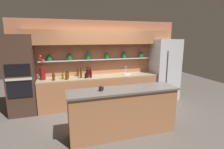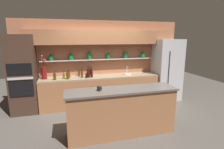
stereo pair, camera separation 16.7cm
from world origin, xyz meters
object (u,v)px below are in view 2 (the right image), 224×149
at_px(bottle_wine_4, 88,73).
at_px(bottle_wine_6, 92,74).
at_px(coffee_mug, 99,89).
at_px(bottle_spirit_7, 69,75).
at_px(oven_tower, 23,75).
at_px(bottle_spirit_0, 68,76).
at_px(bottle_oil_8, 64,76).
at_px(bottle_oil_11, 69,74).
at_px(bottle_spirit_2, 55,76).
at_px(bottle_spirit_10, 82,74).
at_px(sink_fixture, 128,74).
at_px(bottle_sauce_5, 86,76).
at_px(refrigerator, 167,70).
at_px(flower_vase, 44,72).
at_px(bottle_sauce_9, 89,74).
at_px(bottle_spirit_1, 79,73).
at_px(bottle_wine_3, 90,72).

relative_size(bottle_wine_4, bottle_wine_6, 1.07).
bearing_deg(coffee_mug, bottle_spirit_7, 107.14).
bearing_deg(oven_tower, bottle_spirit_0, -7.50).
relative_size(bottle_oil_8, bottle_oil_11, 0.94).
height_order(bottle_spirit_2, bottle_spirit_10, bottle_spirit_10).
bearing_deg(bottle_spirit_2, bottle_spirit_7, 19.18).
bearing_deg(bottle_spirit_0, bottle_oil_11, 79.39).
xyz_separation_m(sink_fixture, bottle_sauce_5, (-1.34, -0.17, 0.04)).
bearing_deg(refrigerator, bottle_oil_8, -179.63).
distance_m(flower_vase, bottle_sauce_9, 1.29).
relative_size(flower_vase, bottle_sauce_9, 4.22).
bearing_deg(bottle_spirit_0, bottle_spirit_10, 13.54).
xyz_separation_m(bottle_spirit_2, bottle_oil_11, (0.40, 0.24, -0.01)).
height_order(bottle_sauce_5, bottle_oil_11, bottle_oil_11).
relative_size(bottle_spirit_1, bottle_sauce_5, 1.44).
relative_size(refrigerator, bottle_spirit_10, 7.13).
relative_size(refrigerator, bottle_wine_4, 6.08).
relative_size(refrigerator, bottle_spirit_1, 8.71).
bearing_deg(bottle_spirit_10, oven_tower, 177.99).
distance_m(sink_fixture, bottle_spirit_2, 2.22).
bearing_deg(bottle_sauce_9, bottle_spirit_7, -168.23).
height_order(bottle_wine_4, bottle_wine_6, bottle_wine_4).
bearing_deg(bottle_spirit_2, oven_tower, 170.11).
relative_size(bottle_sauce_5, bottle_oil_11, 0.72).
xyz_separation_m(bottle_spirit_0, bottle_wine_3, (0.69, 0.34, 0.01)).
height_order(refrigerator, oven_tower, oven_tower).
height_order(bottle_wine_6, bottle_spirit_10, bottle_wine_6).
relative_size(sink_fixture, bottle_spirit_10, 0.95).
relative_size(flower_vase, bottle_oil_11, 3.08).
bearing_deg(bottle_wine_4, coffee_mug, -90.32).
relative_size(oven_tower, bottle_spirit_7, 8.95).
distance_m(bottle_sauce_5, bottle_spirit_10, 0.16).
bearing_deg(bottle_wine_3, refrigerator, -5.03).
relative_size(flower_vase, bottle_wine_6, 2.23).
distance_m(bottle_wine_3, bottle_oil_8, 0.84).
distance_m(bottle_spirit_1, coffee_mug, 1.98).
bearing_deg(bottle_oil_8, bottle_spirit_2, -160.43).
bearing_deg(bottle_wine_6, oven_tower, 177.17).
height_order(oven_tower, coffee_mug, oven_tower).
bearing_deg(bottle_spirit_7, bottle_sauce_9, 11.77).
bearing_deg(bottle_sauce_9, bottle_wine_3, 51.21).
bearing_deg(refrigerator, oven_tower, 179.53).
distance_m(refrigerator, coffee_mug, 3.18).
distance_m(bottle_sauce_9, coffee_mug, 1.90).
bearing_deg(sink_fixture, bottle_oil_11, 177.48).
xyz_separation_m(sink_fixture, bottle_spirit_1, (-1.52, 0.18, 0.07)).
relative_size(refrigerator, bottle_spirit_0, 8.17).
relative_size(bottle_spirit_0, bottle_spirit_2, 0.99).
relative_size(bottle_spirit_0, bottle_spirit_10, 0.87).
xyz_separation_m(oven_tower, bottle_spirit_1, (1.53, 0.19, -0.07)).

